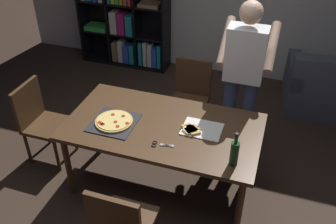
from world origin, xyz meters
TOP-DOWN VIEW (x-y plane):
  - ground_plane at (0.00, 0.00)m, footprint 12.00×12.00m
  - dining_table at (0.00, 0.00)m, footprint 1.81×0.98m
  - chair_near_camera at (-0.00, -0.98)m, footprint 0.42×0.42m
  - chair_far_side at (0.00, 0.98)m, footprint 0.42×0.42m
  - chair_left_end at (-1.39, 0.00)m, footprint 0.42×0.42m
  - bookshelf at (-1.47, 2.38)m, footprint 1.40×0.35m
  - person_serving_pizza at (0.60, 0.76)m, footprint 0.55×0.54m
  - pepperoni_pizza_on_tray at (-0.44, -0.11)m, footprint 0.41×0.41m
  - pizza_slices_on_towel at (0.32, 0.03)m, footprint 0.37×0.28m
  - wine_bottle at (0.71, -0.31)m, footprint 0.07×0.07m
  - kitchen_scissors at (0.06, -0.28)m, footprint 0.20×0.09m

SIDE VIEW (x-z plane):
  - ground_plane at x=0.00m, z-range 0.00..0.00m
  - chair_near_camera at x=0.00m, z-range 0.06..0.96m
  - chair_far_side at x=0.00m, z-range 0.06..0.96m
  - chair_left_end at x=-1.39m, z-range 0.06..0.96m
  - dining_table at x=0.00m, z-range 0.31..1.06m
  - kitchen_scissors at x=0.06m, z-range 0.75..0.76m
  - pizza_slices_on_towel at x=0.32m, z-range 0.75..0.78m
  - pepperoni_pizza_on_tray at x=-0.44m, z-range 0.75..0.78m
  - wine_bottle at x=0.71m, z-range 0.71..1.03m
  - bookshelf at x=-1.47m, z-range -0.02..1.93m
  - person_serving_pizza at x=0.60m, z-range 0.12..1.87m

